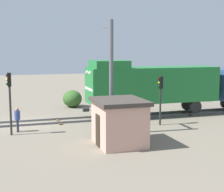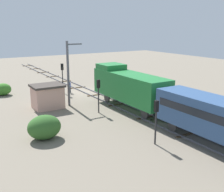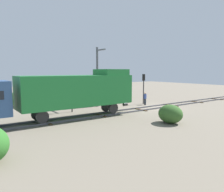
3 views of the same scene
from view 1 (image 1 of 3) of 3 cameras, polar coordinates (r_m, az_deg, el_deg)
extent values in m
plane|color=#756B5B|center=(27.05, -14.74, -4.54)|extent=(100.66, 100.66, 0.00)
cube|color=#595960|center=(27.74, -14.82, -4.07)|extent=(0.10, 67.11, 0.16)
cube|color=#595960|center=(26.33, -14.67, -4.70)|extent=(0.10, 67.11, 0.16)
cube|color=#4C3823|center=(27.30, -8.86, -4.16)|extent=(2.40, 0.24, 0.09)
cube|color=#4C3823|center=(28.64, 2.28, -3.50)|extent=(2.40, 0.24, 0.09)
cube|color=#4C3823|center=(30.95, 12.09, -2.81)|extent=(2.40, 0.24, 0.09)
cube|color=#1E7233|center=(29.16, 6.88, 1.95)|extent=(2.90, 11.00, 2.90)
cube|color=#1E7233|center=(27.65, -0.48, 5.32)|extent=(2.75, 2.80, 0.60)
cube|color=#1E7233|center=(27.35, -3.78, 1.60)|extent=(2.84, 0.10, 2.84)
cube|color=white|center=(27.36, -3.86, 1.18)|extent=(2.46, 0.06, 0.20)
sphere|color=white|center=(27.68, -4.13, 3.95)|extent=(0.28, 0.28, 0.28)
sphere|color=white|center=(26.80, -3.68, 3.83)|extent=(0.28, 0.28, 0.28)
cylinder|color=#262628|center=(27.55, -4.35, -2.25)|extent=(0.36, 0.50, 0.36)
cylinder|color=#262628|center=(28.81, -0.51, -2.09)|extent=(0.18, 1.10, 1.10)
cylinder|color=#262628|center=(27.45, 0.37, -2.58)|extent=(0.18, 1.10, 1.10)
cylinder|color=#262628|center=(31.73, 12.38, -1.34)|extent=(0.18, 1.10, 1.10)
cylinder|color=#262628|center=(30.51, 13.73, -1.75)|extent=(0.18, 1.10, 1.10)
cylinder|color=#262628|center=(23.50, -16.56, -1.32)|extent=(0.14, 0.14, 4.15)
cube|color=black|center=(23.30, -16.72, 2.62)|extent=(0.32, 0.24, 0.90)
sphere|color=#390606|center=(23.28, -17.09, 3.27)|extent=(0.16, 0.16, 0.16)
sphere|color=yellow|center=(23.30, -17.06, 2.58)|extent=(0.16, 0.16, 0.16)
sphere|color=black|center=(23.33, -17.03, 1.90)|extent=(0.16, 0.16, 0.16)
cylinder|color=#262628|center=(25.82, 8.05, -0.81)|extent=(0.14, 0.14, 3.66)
cube|color=black|center=(25.64, 8.11, 2.23)|extent=(0.32, 0.24, 0.90)
sphere|color=#390606|center=(25.56, 7.84, 2.83)|extent=(0.16, 0.16, 0.16)
sphere|color=yellow|center=(25.59, 7.82, 2.20)|extent=(0.16, 0.16, 0.16)
sphere|color=black|center=(25.61, 7.81, 1.58)|extent=(0.16, 0.16, 0.16)
cylinder|color=#262B38|center=(24.70, -15.42, -4.74)|extent=(0.15, 0.15, 0.85)
cylinder|color=#262B38|center=(24.50, -15.40, -4.84)|extent=(0.15, 0.15, 0.85)
cylinder|color=#33478C|center=(24.45, -15.47, -3.10)|extent=(0.38, 0.38, 0.62)
sphere|color=tan|center=(24.38, -15.51, -2.12)|extent=(0.23, 0.23, 0.23)
cylinder|color=#595960|center=(22.52, -0.12, 3.00)|extent=(0.28, 0.28, 7.57)
cube|color=#595960|center=(23.34, -0.80, 11.48)|extent=(1.80, 0.16, 0.16)
cube|color=#D19E8C|center=(20.46, 1.20, -4.68)|extent=(3.20, 2.60, 2.50)
cube|color=#3F3833|center=(20.21, 1.21, -0.89)|extent=(3.50, 2.90, 0.24)
cube|color=#2D2319|center=(20.16, -2.38, -5.76)|extent=(0.80, 0.06, 1.90)
ellipsoid|color=#335B26|center=(33.87, -6.62, -0.43)|extent=(2.27, 1.86, 1.65)
ellipsoid|color=#2D6A26|center=(39.30, 14.00, 0.72)|extent=(2.61, 2.14, 1.90)
camera|label=2|loc=(37.97, 59.70, 9.39)|focal=45.00mm
camera|label=3|loc=(50.11, 7.83, 6.54)|focal=35.00mm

